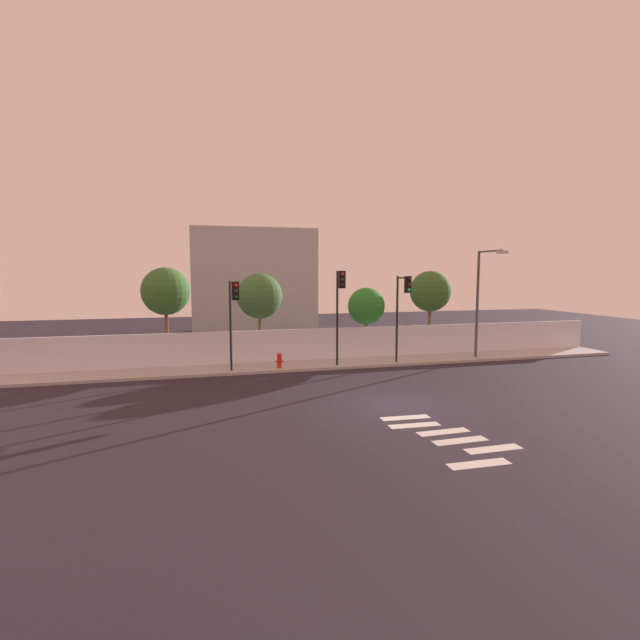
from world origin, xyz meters
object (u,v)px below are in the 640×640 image
traffic_light_right (403,300)px  roadside_tree_midleft (260,296)px  roadside_tree_leftmost (166,292)px  roadside_tree_midright (366,306)px  traffic_light_center (233,306)px  fire_hydrant (279,360)px  traffic_light_left (340,298)px  roadside_tree_rightmost (430,292)px  street_lamp_curbside (481,294)px

traffic_light_right → roadside_tree_midleft: size_ratio=0.94×
roadside_tree_leftmost → roadside_tree_midright: 11.87m
traffic_light_center → fire_hydrant: (2.43, 0.80, -2.96)m
traffic_light_left → roadside_tree_rightmost: 8.10m
traffic_light_left → traffic_light_right: 3.66m
roadside_tree_midleft → roadside_tree_rightmost: bearing=0.0°
traffic_light_right → street_lamp_curbside: (5.16, 0.41, 0.28)m
street_lamp_curbside → roadside_tree_rightmost: bearing=116.9°
traffic_light_left → roadside_tree_midright: (2.86, 3.68, -0.77)m
street_lamp_curbside → roadside_tree_midright: size_ratio=1.47×
traffic_light_center → street_lamp_curbside: (14.37, 0.64, 0.42)m
fire_hydrant → traffic_light_left: bearing=-12.4°
fire_hydrant → roadside_tree_leftmost: 7.47m
traffic_light_center → roadside_tree_rightmost: 13.33m
traffic_light_right → roadside_tree_midright: bearing=102.6°
traffic_light_right → roadside_tree_midright: 3.71m
traffic_light_left → traffic_light_center: traffic_light_left is taller
traffic_light_left → roadside_tree_rightmost: bearing=27.1°
traffic_light_center → roadside_tree_midleft: 4.22m
traffic_light_right → fire_hydrant: size_ratio=6.01×
roadside_tree_midright → roadside_tree_rightmost: roadside_tree_rightmost is taller
roadside_tree_leftmost → traffic_light_left: bearing=-22.3°
traffic_light_left → roadside_tree_leftmost: (-8.96, 3.68, 0.27)m
traffic_light_left → roadside_tree_rightmost: roadside_tree_rightmost is taller
street_lamp_curbside → fire_hydrant: (-11.95, 0.17, -3.38)m
traffic_light_right → roadside_tree_leftmost: roadside_tree_leftmost is taller
traffic_light_left → traffic_light_center: size_ratio=1.11×
roadside_tree_leftmost → roadside_tree_midright: bearing=0.0°
street_lamp_curbside → roadside_tree_leftmost: size_ratio=1.15×
roadside_tree_midleft → traffic_light_right: bearing=-25.8°
traffic_light_right → fire_hydrant: traffic_light_right is taller
traffic_light_right → fire_hydrant: 7.48m
traffic_light_right → street_lamp_curbside: bearing=4.5°
traffic_light_center → roadside_tree_midleft: roadside_tree_midleft is taller
street_lamp_curbside → roadside_tree_midleft: (-12.57, 3.17, -0.14)m
fire_hydrant → traffic_light_right: bearing=-4.9°
traffic_light_center → street_lamp_curbside: 14.39m
traffic_light_center → roadside_tree_leftmost: roadside_tree_leftmost is taller
traffic_light_left → roadside_tree_midright: 4.73m
street_lamp_curbside → roadside_tree_leftmost: (-17.78, 3.17, 0.18)m
traffic_light_left → roadside_tree_midleft: 5.26m
fire_hydrant → street_lamp_curbside: bearing=-0.8°
traffic_light_right → roadside_tree_leftmost: bearing=164.2°
street_lamp_curbside → traffic_light_right: bearing=-175.5°
traffic_light_right → fire_hydrant: (-6.78, 0.58, -3.10)m
fire_hydrant → roadside_tree_leftmost: size_ratio=0.15×
roadside_tree_rightmost → traffic_light_right: bearing=-134.8°
traffic_light_center → roadside_tree_rightmost: roadside_tree_rightmost is taller
street_lamp_curbside → roadside_tree_midright: street_lamp_curbside is taller
traffic_light_left → traffic_light_center: bearing=-178.8°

